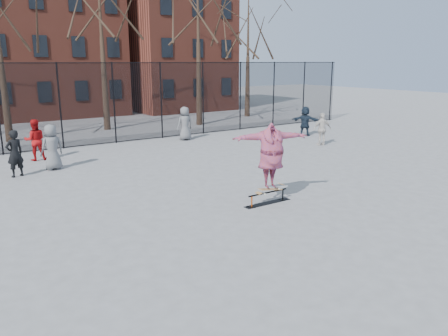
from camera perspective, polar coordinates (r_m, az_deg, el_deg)
ground at (r=11.18m, az=4.50°, el=-7.41°), size 100.00×100.00×0.00m
skate_rail at (r=12.80m, az=5.72°, el=-4.02°), size 1.58×0.24×0.35m
skateboard at (r=12.78m, az=6.07°, el=-2.83°), size 0.85×0.20×0.10m
skater at (r=12.53m, az=6.18°, el=1.51°), size 2.39×1.28×1.88m
bystander_grey at (r=17.75m, az=-21.56°, el=2.55°), size 0.94×0.70×1.74m
bystander_black at (r=17.18m, az=-25.66°, el=1.71°), size 0.72×0.59×1.69m
bystander_red at (r=19.73m, az=-23.46°, el=3.37°), size 0.92×0.76×1.71m
bystander_white at (r=21.92m, az=12.70°, el=4.97°), size 1.01×0.67×1.60m
bystander_navy at (r=24.61m, az=10.55°, el=6.04°), size 1.31×1.49×1.63m
bystander_extra at (r=22.94m, az=-5.13°, el=5.81°), size 0.85×0.56×1.75m
fence at (r=22.17m, az=-17.15°, el=8.06°), size 34.03×0.07×4.00m
rowhouses at (r=34.92m, az=-23.16°, el=16.06°), size 29.00×7.00×13.00m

